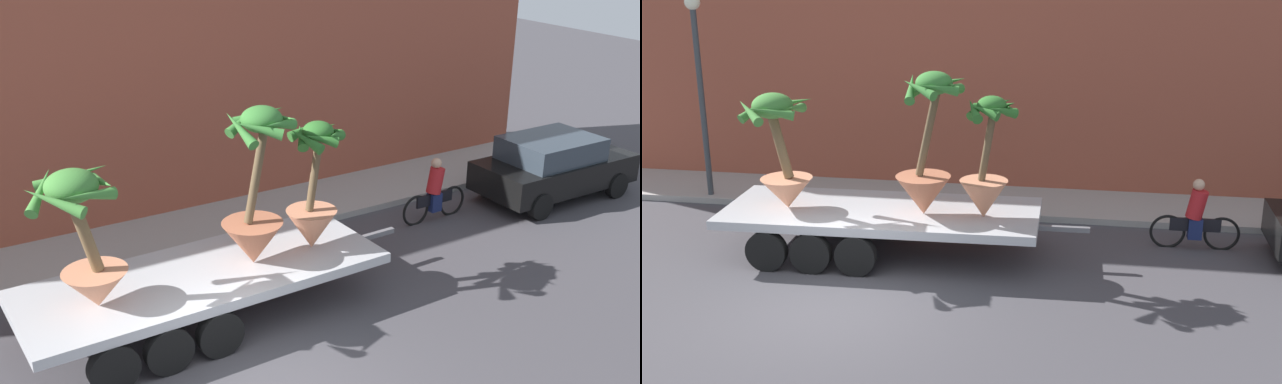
# 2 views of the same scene
# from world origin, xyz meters

# --- Properties ---
(ground_plane) EXTENTS (60.00, 60.00, 0.00)m
(ground_plane) POSITION_xyz_m (0.00, 0.00, 0.00)
(ground_plane) COLOR #423F44
(sidewalk) EXTENTS (24.00, 2.20, 0.15)m
(sidewalk) POSITION_xyz_m (0.00, 6.10, 0.07)
(sidewalk) COLOR #A39E99
(sidewalk) RESTS_ON ground
(building_facade) EXTENTS (24.00, 1.20, 9.05)m
(building_facade) POSITION_xyz_m (0.00, 7.80, 4.52)
(building_facade) COLOR #9E4C38
(building_facade) RESTS_ON ground
(flatbed_trailer) EXTENTS (7.40, 2.58, 0.98)m
(flatbed_trailer) POSITION_xyz_m (-0.08, 2.51, 0.78)
(flatbed_trailer) COLOR #B7BABF
(flatbed_trailer) RESTS_ON ground
(potted_palm_rear) EXTENTS (1.39, 1.31, 2.84)m
(potted_palm_rear) POSITION_xyz_m (1.15, 2.37, 2.08)
(potted_palm_rear) COLOR #B26647
(potted_palm_rear) RESTS_ON flatbed_trailer
(potted_palm_middle) EXTENTS (1.15, 1.07, 2.41)m
(potted_palm_middle) POSITION_xyz_m (2.32, 2.37, 1.92)
(potted_palm_middle) COLOR tan
(potted_palm_middle) RESTS_ON flatbed_trailer
(potted_palm_front) EXTENTS (1.47, 1.53, 2.34)m
(potted_palm_front) POSITION_xyz_m (-1.80, 2.31, 2.07)
(potted_palm_front) COLOR tan
(potted_palm_front) RESTS_ON flatbed_trailer
(cyclist) EXTENTS (1.84, 0.35, 1.54)m
(cyclist) POSITION_xyz_m (6.51, 3.91, 0.67)
(cyclist) COLOR black
(cyclist) RESTS_ON ground
(street_lamp) EXTENTS (0.36, 0.36, 4.83)m
(street_lamp) POSITION_xyz_m (-4.95, 5.30, 3.23)
(street_lamp) COLOR #383D42
(street_lamp) RESTS_ON sidewalk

